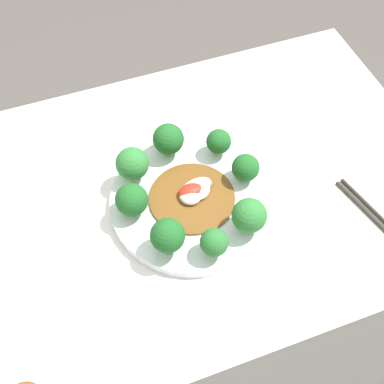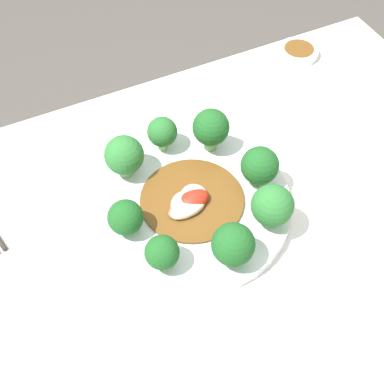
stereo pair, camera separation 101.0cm
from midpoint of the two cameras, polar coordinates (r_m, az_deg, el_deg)
The scene contains 12 objects.
ground_plane at distance 1.43m, azimuth -2.32°, elevation -33.12°, with size 8.00×8.00×0.00m, color #4C4742.
table at distance 1.07m, azimuth -3.07°, elevation -32.34°, with size 1.00×0.64×0.71m.
plate at distance 0.71m, azimuth -2.15°, elevation -32.61°, with size 0.29×0.29×0.02m.
broccoli_northwest at distance 0.67m, azimuth -12.28°, elevation -27.75°, with size 0.06×0.06×0.07m.
broccoli_east at distance 0.67m, azimuth 6.99°, elevation -28.51°, with size 0.05×0.05×0.06m.
broccoli_west at distance 0.67m, azimuth -12.80°, elevation -34.10°, with size 0.06×0.06×0.06m.
broccoli_southeast at distance 0.66m, azimuth 7.80°, elevation -37.53°, with size 0.06×0.06×0.07m.
broccoli_north at distance 0.67m, azimuth -6.05°, elevation -23.38°, with size 0.06×0.06×0.07m.
broccoli_northeast at distance 0.68m, azimuth 2.42°, elevation -23.63°, with size 0.05×0.05×0.06m.
broccoli_south at distance 0.66m, azimuth 1.48°, elevation -41.81°, with size 0.05×0.05×0.06m.
broccoli_southwest at distance 0.66m, azimuth -7.05°, elevation -41.10°, with size 0.06×0.06×0.07m.
stirfry_center at distance 0.69m, azimuth -1.91°, elevation -31.99°, with size 0.15×0.15×0.02m.
Camera 1 is at (-0.17, -0.53, 1.50)m, focal length 50.00 mm.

